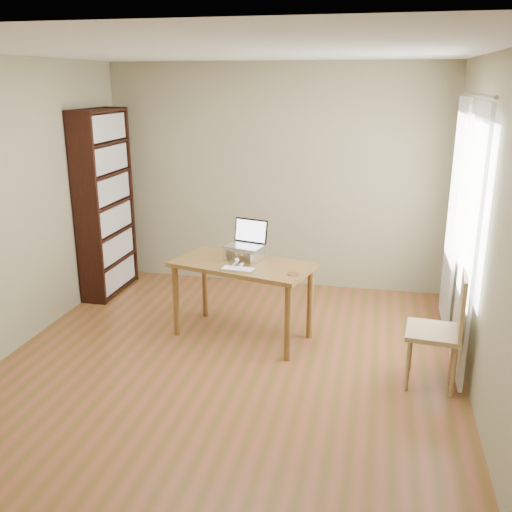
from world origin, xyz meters
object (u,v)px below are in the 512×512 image
at_px(laptop, 246,239).
at_px(desk, 242,274).
at_px(bookshelf, 105,204).
at_px(keyboard, 238,269).
at_px(chair, 444,326).
at_px(cat, 246,254).

bearing_deg(laptop, desk, -75.49).
distance_m(bookshelf, desk, 2.07).
height_order(keyboard, chair, chair).
xyz_separation_m(bookshelf, chair, (3.61, -1.45, -0.53)).
bearing_deg(cat, laptop, 119.45).
xyz_separation_m(keyboard, cat, (0.00, 0.33, 0.05)).
height_order(bookshelf, keyboard, bookshelf).
bearing_deg(cat, bookshelf, 167.49).
relative_size(keyboard, cat, 0.68).
bearing_deg(bookshelf, desk, -26.25).
xyz_separation_m(bookshelf, keyboard, (1.83, -1.12, -0.29)).
xyz_separation_m(cat, chair, (1.78, -0.66, -0.29)).
height_order(desk, chair, chair).
relative_size(cat, chair, 0.48).
relative_size(desk, laptop, 3.63).
bearing_deg(cat, chair, -9.71).
height_order(desk, laptop, laptop).
relative_size(bookshelf, laptop, 5.38).
xyz_separation_m(keyboard, chair, (1.78, -0.33, -0.24)).
relative_size(bookshelf, chair, 2.18).
distance_m(laptop, keyboard, 0.40).
height_order(bookshelf, laptop, bookshelf).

